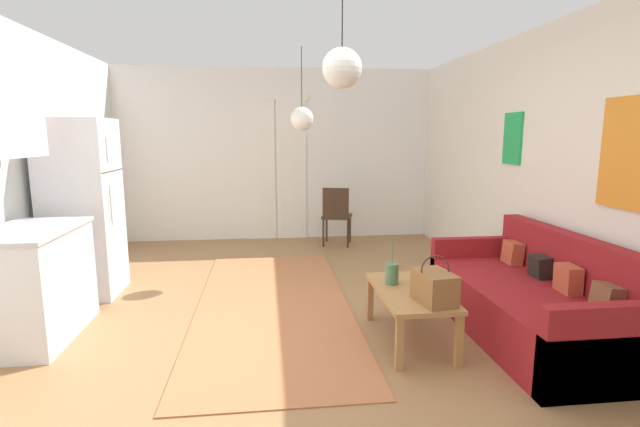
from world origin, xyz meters
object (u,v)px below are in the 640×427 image
(coffee_table, at_px, (410,296))
(pendant_lamp_far, at_px, (302,119))
(couch, at_px, (535,303))
(bamboo_vase, at_px, (392,274))
(accent_chair, at_px, (336,213))
(handbag, at_px, (434,287))
(refrigerator, at_px, (82,208))
(pendant_lamp_near, at_px, (342,68))

(coffee_table, relative_size, pendant_lamp_far, 1.03)
(couch, xyz_separation_m, coffee_table, (-1.05, 0.02, 0.10))
(bamboo_vase, bearing_deg, accent_chair, 89.61)
(handbag, xyz_separation_m, refrigerator, (-3.04, 1.76, 0.35))
(pendant_lamp_near, distance_m, pendant_lamp_far, 2.77)
(refrigerator, relative_size, accent_chair, 2.05)
(coffee_table, bearing_deg, handbag, -74.10)
(couch, bearing_deg, pendant_lamp_near, -162.07)
(refrigerator, xyz_separation_m, pendant_lamp_far, (2.28, 0.72, 0.92))
(pendant_lamp_far, bearing_deg, handbag, -73.07)
(pendant_lamp_far, bearing_deg, accent_chair, 61.12)
(handbag, bearing_deg, refrigerator, 149.86)
(pendant_lamp_near, height_order, pendant_lamp_far, same)
(handbag, bearing_deg, pendant_lamp_far, 106.93)
(refrigerator, distance_m, pendant_lamp_far, 2.56)
(bamboo_vase, xyz_separation_m, pendant_lamp_far, (-0.56, 2.04, 1.30))
(couch, height_order, bamboo_vase, couch)
(coffee_table, bearing_deg, refrigerator, 153.50)
(couch, xyz_separation_m, refrigerator, (-4.00, 1.49, 0.62))
(bamboo_vase, bearing_deg, handbag, -66.86)
(pendant_lamp_near, bearing_deg, bamboo_vase, 53.21)
(couch, bearing_deg, refrigerator, 159.54)
(bamboo_vase, height_order, pendant_lamp_near, pendant_lamp_near)
(accent_chair, bearing_deg, handbag, 108.23)
(handbag, height_order, pendant_lamp_far, pendant_lamp_far)
(coffee_table, distance_m, handbag, 0.35)
(couch, relative_size, refrigerator, 1.09)
(handbag, xyz_separation_m, pendant_lamp_far, (-0.76, 2.49, 1.27))
(coffee_table, height_order, accent_chair, accent_chair)
(refrigerator, xyz_separation_m, accent_chair, (2.87, 1.79, -0.41))
(coffee_table, relative_size, pendant_lamp_near, 1.33)
(accent_chair, distance_m, pendant_lamp_near, 4.16)
(handbag, distance_m, pendant_lamp_far, 2.89)
(bamboo_vase, xyz_separation_m, accent_chair, (0.02, 3.10, -0.02))
(pendant_lamp_near, bearing_deg, handbag, 20.70)
(couch, height_order, handbag, couch)
(refrigerator, distance_m, accent_chair, 3.40)
(coffee_table, xyz_separation_m, bamboo_vase, (-0.11, 0.16, 0.14))
(bamboo_vase, relative_size, handbag, 1.07)
(bamboo_vase, height_order, handbag, bamboo_vase)
(couch, relative_size, pendant_lamp_near, 2.65)
(couch, distance_m, pendant_lamp_near, 2.49)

